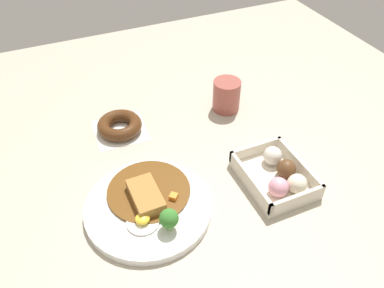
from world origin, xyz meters
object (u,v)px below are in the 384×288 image
object	(u,v)px
donut_box	(278,176)
chocolate_ring_donut	(120,126)
coffee_mug	(226,95)
curry_plate	(149,205)

from	to	relation	value
donut_box	chocolate_ring_donut	bearing A→B (deg)	40.78
coffee_mug	chocolate_ring_donut	bearing A→B (deg)	85.78
curry_plate	chocolate_ring_donut	world-z (taller)	curry_plate
chocolate_ring_donut	donut_box	bearing A→B (deg)	-139.22
chocolate_ring_donut	coffee_mug	xyz separation A→B (m)	(-0.02, -0.30, 0.03)
curry_plate	donut_box	xyz separation A→B (m)	(-0.04, -0.29, 0.01)
curry_plate	coffee_mug	distance (m)	0.41
donut_box	coffee_mug	distance (m)	0.30
curry_plate	chocolate_ring_donut	size ratio (longest dim) A/B	1.95
donut_box	curry_plate	bearing A→B (deg)	81.89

